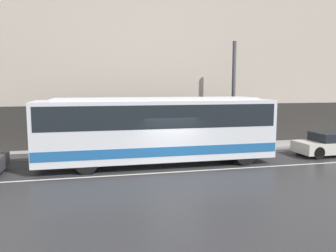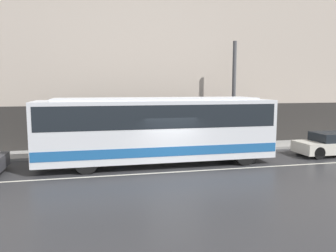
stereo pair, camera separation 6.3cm
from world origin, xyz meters
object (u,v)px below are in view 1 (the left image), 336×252
at_px(utility_pole_near, 233,95).
at_px(sedan_white_front, 333,144).
at_px(transit_bus, 157,127).
at_px(pedestrian_waiting, 121,137).

bearing_deg(utility_pole_near, sedan_white_front, -30.55).
relative_size(transit_bus, pedestrian_waiting, 7.14).
xyz_separation_m(transit_bus, utility_pole_near, (5.41, 2.95, 1.52)).
height_order(utility_pole_near, pedestrian_waiting, utility_pole_near).
xyz_separation_m(sedan_white_front, utility_pole_near, (-4.99, 2.95, 2.81)).
distance_m(transit_bus, sedan_white_front, 10.48).
bearing_deg(pedestrian_waiting, sedan_white_front, -17.80).
height_order(transit_bus, utility_pole_near, utility_pole_near).
bearing_deg(sedan_white_front, transit_bus, -180.00).
height_order(transit_bus, sedan_white_front, transit_bus).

